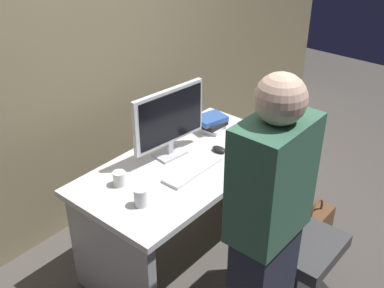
# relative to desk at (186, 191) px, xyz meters

# --- Properties ---
(ground_plane) EXTENTS (9.00, 9.00, 0.00)m
(ground_plane) POSITION_rel_desk_xyz_m (0.00, 0.00, -0.50)
(ground_plane) COLOR #4C4742
(wall_back) EXTENTS (6.40, 0.10, 3.00)m
(wall_back) POSITION_rel_desk_xyz_m (0.00, 0.89, 1.00)
(wall_back) COLOR #8C7F5B
(wall_back) RESTS_ON ground
(desk) EXTENTS (1.44, 0.75, 0.72)m
(desk) POSITION_rel_desk_xyz_m (0.00, 0.00, 0.00)
(desk) COLOR white
(desk) RESTS_ON ground
(office_chair) EXTENTS (0.52, 0.52, 0.94)m
(office_chair) POSITION_rel_desk_xyz_m (0.07, -0.74, -0.07)
(office_chair) COLOR black
(office_chair) RESTS_ON ground
(person_at_desk) EXTENTS (0.40, 0.24, 1.64)m
(person_at_desk) POSITION_rel_desk_xyz_m (-0.36, -0.82, 0.34)
(person_at_desk) COLOR #262838
(person_at_desk) RESTS_ON ground
(monitor) EXTENTS (0.54, 0.16, 0.46)m
(monitor) POSITION_rel_desk_xyz_m (0.00, 0.14, 0.48)
(monitor) COLOR silver
(monitor) RESTS_ON desk
(keyboard) EXTENTS (0.43, 0.13, 0.02)m
(keyboard) POSITION_rel_desk_xyz_m (-0.05, -0.10, 0.23)
(keyboard) COLOR white
(keyboard) RESTS_ON desk
(mouse) EXTENTS (0.06, 0.10, 0.03)m
(mouse) POSITION_rel_desk_xyz_m (0.24, -0.08, 0.24)
(mouse) COLOR black
(mouse) RESTS_ON desk
(cup_near_keyboard) EXTENTS (0.07, 0.07, 0.10)m
(cup_near_keyboard) POSITION_rel_desk_xyz_m (-0.50, -0.10, 0.28)
(cup_near_keyboard) COLOR silver
(cup_near_keyboard) RESTS_ON desk
(cup_by_monitor) EXTENTS (0.08, 0.08, 0.09)m
(cup_by_monitor) POSITION_rel_desk_xyz_m (-0.44, 0.13, 0.27)
(cup_by_monitor) COLOR white
(cup_by_monitor) RESTS_ON desk
(book_stack) EXTENTS (0.23, 0.20, 0.10)m
(book_stack) POSITION_rel_desk_xyz_m (0.45, 0.15, 0.28)
(book_stack) COLOR white
(book_stack) RESTS_ON desk
(handbag) EXTENTS (0.34, 0.14, 0.38)m
(handbag) POSITION_rel_desk_xyz_m (0.63, -0.64, -0.37)
(handbag) COLOR brown
(handbag) RESTS_ON ground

